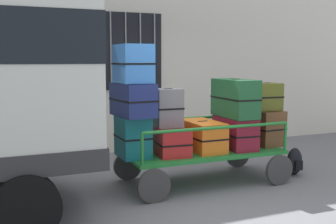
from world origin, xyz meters
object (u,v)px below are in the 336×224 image
at_px(suitcase_left_top, 133,64).
at_px(luggage_cart, 202,156).
at_px(suitcase_left_middle, 133,100).
at_px(suitcase_midleft_bottom, 169,140).
at_px(backpack, 295,162).
at_px(suitcase_right_bottom, 263,127).
at_px(suitcase_right_middle, 265,97).
at_px(suitcase_midright_middle, 235,98).
at_px(suitcase_center_bottom, 203,136).
at_px(suitcase_midright_bottom, 235,132).
at_px(suitcase_left_bottom, 133,137).
at_px(suitcase_midleft_middle, 168,108).

bearing_deg(suitcase_left_top, luggage_cart, 2.01).
distance_m(luggage_cart, suitcase_left_middle, 1.41).
bearing_deg(suitcase_left_middle, suitcase_midleft_bottom, 3.48).
distance_m(luggage_cart, backpack, 1.58).
height_order(suitcase_right_bottom, suitcase_right_middle, suitcase_right_middle).
height_order(suitcase_left_middle, suitcase_midright_middle, suitcase_midright_middle).
relative_size(suitcase_center_bottom, suitcase_right_middle, 1.67).
bearing_deg(luggage_cart, suitcase_midright_bottom, -3.43).
xyz_separation_m(luggage_cart, suitcase_midright_middle, (0.54, -0.01, 0.85)).
relative_size(suitcase_midright_bottom, suitcase_right_middle, 1.76).
height_order(suitcase_center_bottom, suitcase_right_bottom, suitcase_right_bottom).
xyz_separation_m(suitcase_left_top, backpack, (2.64, -0.19, -1.56)).
distance_m(suitcase_midleft_bottom, suitcase_right_bottom, 1.63).
distance_m(suitcase_left_bottom, suitcase_midleft_bottom, 0.55).
xyz_separation_m(suitcase_midright_bottom, suitcase_midright_middle, (0.00, 0.02, 0.53)).
bearing_deg(suitcase_midright_middle, suitcase_midright_bottom, -90.00).
bearing_deg(suitcase_left_top, suitcase_left_bottom, 90.00).
height_order(suitcase_midleft_bottom, suitcase_midright_bottom, suitcase_midright_bottom).
bearing_deg(suitcase_midright_bottom, suitcase_left_middle, 179.70).
xyz_separation_m(suitcase_left_top, suitcase_midright_bottom, (1.63, 0.01, -1.05)).
bearing_deg(suitcase_midright_middle, suitcase_left_bottom, 179.69).
bearing_deg(suitcase_left_top, backpack, -4.11).
height_order(luggage_cart, suitcase_left_bottom, suitcase_left_bottom).
xyz_separation_m(suitcase_center_bottom, suitcase_right_bottom, (1.09, 0.01, 0.06)).
relative_size(suitcase_left_middle, suitcase_right_middle, 1.57).
bearing_deg(suitcase_midleft_middle, suitcase_left_bottom, -176.58).
distance_m(luggage_cart, suitcase_right_middle, 1.39).
height_order(suitcase_left_top, suitcase_midright_middle, suitcase_left_top).
bearing_deg(luggage_cart, suitcase_left_bottom, -179.69).
relative_size(suitcase_left_bottom, suitcase_midleft_middle, 1.03).
relative_size(suitcase_left_middle, suitcase_center_bottom, 0.94).
relative_size(suitcase_left_top, backpack, 1.36).
height_order(suitcase_midleft_middle, suitcase_right_bottom, suitcase_midleft_middle).
bearing_deg(backpack, suitcase_right_bottom, 152.86).
xyz_separation_m(suitcase_center_bottom, suitcase_midright_bottom, (0.54, -0.03, 0.02)).
xyz_separation_m(suitcase_midleft_bottom, suitcase_midright_bottom, (1.09, -0.04, 0.05)).
distance_m(suitcase_left_top, suitcase_midright_middle, 1.71).
bearing_deg(suitcase_midleft_bottom, suitcase_midleft_middle, 90.00).
relative_size(suitcase_left_bottom, suitcase_right_bottom, 0.85).
height_order(suitcase_midleft_middle, backpack, suitcase_midleft_middle).
xyz_separation_m(suitcase_midright_middle, suitcase_right_bottom, (0.54, 0.02, -0.49)).
relative_size(suitcase_center_bottom, backpack, 1.84).
height_order(suitcase_midright_bottom, backpack, suitcase_midright_bottom).
bearing_deg(suitcase_left_top, suitcase_right_bottom, 1.24).
height_order(luggage_cart, suitcase_midleft_bottom, suitcase_midleft_bottom).
bearing_deg(suitcase_right_middle, suitcase_right_bottom, 90.00).
xyz_separation_m(suitcase_midleft_middle, suitcase_midright_middle, (1.09, -0.04, 0.11)).
distance_m(suitcase_left_top, suitcase_right_middle, 2.24).
distance_m(suitcase_left_bottom, suitcase_right_middle, 2.23).
height_order(suitcase_midleft_bottom, suitcase_midright_middle, suitcase_midright_middle).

